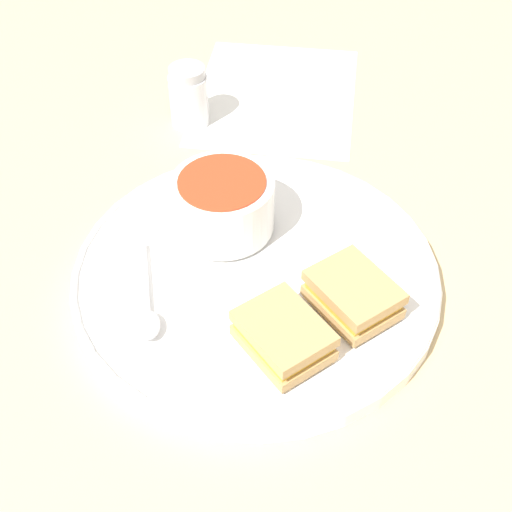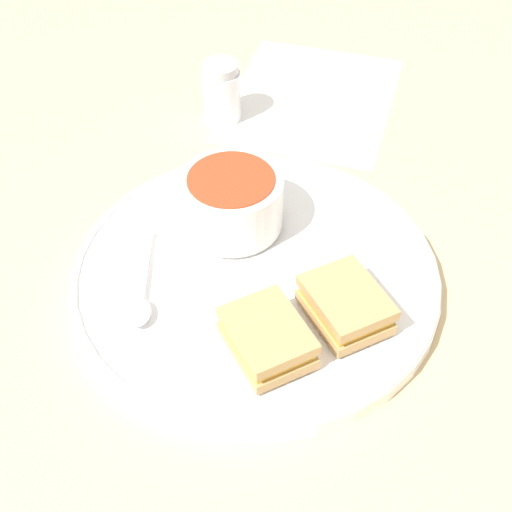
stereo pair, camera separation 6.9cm
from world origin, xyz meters
name	(u,v)px [view 1 (the left image)]	position (x,y,z in m)	size (l,w,h in m)	color
ground_plane	(256,282)	(0.00, 0.00, 0.00)	(2.40, 2.40, 0.00)	#D1B27F
plate	(256,274)	(0.00, 0.00, 0.01)	(0.36, 0.36, 0.02)	white
soup_bowl	(223,204)	(-0.05, 0.04, 0.05)	(0.10, 0.10, 0.06)	white
spoon	(147,316)	(-0.07, -0.10, 0.03)	(0.07, 0.12, 0.01)	silver
sandwich_half_near	(283,335)	(0.06, -0.08, 0.04)	(0.10, 0.09, 0.03)	tan
sandwich_half_far	(353,294)	(0.10, -0.01, 0.04)	(0.10, 0.09, 0.03)	tan
salt_shaker	(189,96)	(-0.17, 0.23, 0.04)	(0.05, 0.05, 0.08)	silver
menu_sheet	(276,95)	(-0.09, 0.32, 0.00)	(0.26, 0.30, 0.00)	white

